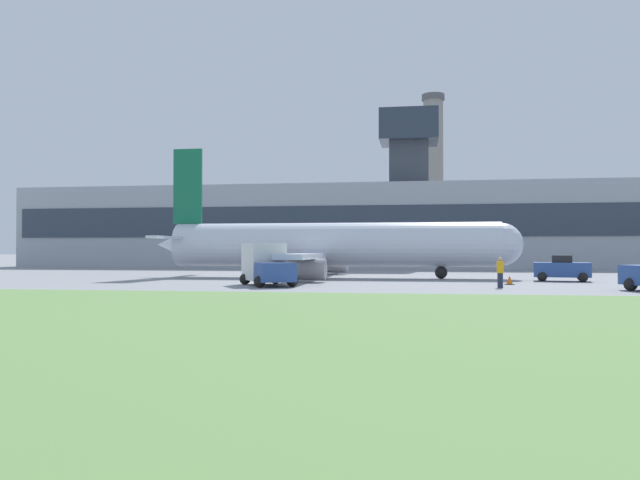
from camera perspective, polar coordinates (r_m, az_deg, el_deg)
The scene contains 9 objects.
ground_plane at distance 49.32m, azimuth 1.26°, elevation -3.44°, with size 400.00×400.00×0.00m, color gray.
grass_strip at distance 14.15m, azimuth -19.23°, elevation -9.74°, with size 240.00×37.00×0.06m.
terminal_building at distance 78.05m, azimuth 4.28°, elevation 1.36°, with size 86.28×13.47×19.18m.
smokestack_left at distance 114.78m, azimuth 10.32°, elevation 5.68°, with size 4.07×4.07×30.21m.
airplane at distance 48.47m, azimuth 0.79°, elevation -0.47°, with size 28.68×23.06×10.34m.
pushback_tug at distance 46.58m, azimuth 21.25°, elevation -2.55°, with size 3.97×2.68×1.81m.
baggage_truck at distance 38.55m, azimuth -4.94°, elevation -2.28°, with size 4.25×5.22×2.61m.
ground_crew_person at distance 37.55m, azimuth 16.15°, elevation -2.84°, with size 0.46×0.46×1.77m.
traffic_cone_near_nose at distance 41.06m, azimuth 16.94°, elevation -3.56°, with size 0.58×0.58×0.58m.
Camera 1 is at (6.59, -48.82, 2.23)m, focal length 35.00 mm.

